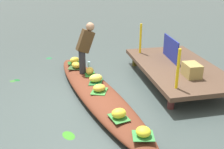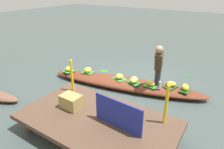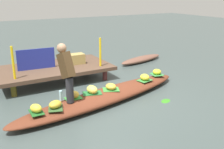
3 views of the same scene
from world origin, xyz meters
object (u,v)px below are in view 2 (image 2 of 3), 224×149
object	(u,v)px
vendor_boat	(124,83)
banana_bunch_0	(69,69)
banana_bunch_2	(151,83)
banana_bunch_3	(134,80)
market_banner	(118,114)
produce_crate	(71,101)
banana_bunch_1	(185,87)
banana_bunch_4	(120,76)
banana_bunch_5	(171,84)
banana_bunch_6	(88,70)
vendor_person	(159,63)
water_bottle	(160,85)

from	to	relation	value
vendor_boat	banana_bunch_0	bearing A→B (deg)	0.80
banana_bunch_2	vendor_boat	bearing A→B (deg)	2.92
banana_bunch_3	market_banner	size ratio (longest dim) A/B	0.30
banana_bunch_3	vendor_boat	bearing A→B (deg)	-4.79
banana_bunch_2	produce_crate	bearing A→B (deg)	65.71
banana_bunch_1	banana_bunch_3	world-z (taller)	banana_bunch_3
banana_bunch_4	banana_bunch_5	size ratio (longest dim) A/B	0.98
banana_bunch_0	vendor_boat	bearing A→B (deg)	-167.22
banana_bunch_6	vendor_person	distance (m)	2.34
vendor_boat	banana_bunch_5	bearing A→B (deg)	-177.90
banana_bunch_5	banana_bunch_2	bearing A→B (deg)	30.13
produce_crate	banana_bunch_6	bearing A→B (deg)	-59.93
banana_bunch_0	market_banner	world-z (taller)	market_banner
vendor_boat	banana_bunch_0	xyz separation A→B (m)	(1.87, 0.42, 0.21)
banana_bunch_3	banana_bunch_4	size ratio (longest dim) A/B	1.12
banana_bunch_2	banana_bunch_3	bearing A→B (deg)	8.09
banana_bunch_2	banana_bunch_6	distance (m)	2.10
banana_bunch_3	banana_bunch_4	bearing A→B (deg)	-0.55
banana_bunch_2	produce_crate	distance (m)	2.37
banana_bunch_1	produce_crate	world-z (taller)	produce_crate
banana_bunch_6	vendor_boat	bearing A→B (deg)	-171.92
banana_bunch_2	vendor_person	size ratio (longest dim) A/B	0.21
banana_bunch_1	banana_bunch_4	xyz separation A→B (m)	(1.86, 0.36, -0.01)
banana_bunch_6	produce_crate	bearing A→B (deg)	120.07
banana_bunch_1	produce_crate	distance (m)	3.08
banana_bunch_0	produce_crate	distance (m)	2.42
banana_bunch_1	banana_bunch_5	distance (m)	0.38
banana_bunch_3	banana_bunch_4	xyz separation A→B (m)	(0.49, -0.00, -0.02)
produce_crate	banana_bunch_2	bearing A→B (deg)	-114.29
vendor_person	produce_crate	world-z (taller)	vendor_person
banana_bunch_6	vendor_person	xyz separation A→B (m)	(-2.24, -0.29, 0.61)
banana_bunch_5	banana_bunch_6	xyz separation A→B (m)	(2.58, 0.51, 0.01)
banana_bunch_2	banana_bunch_3	xyz separation A→B (m)	(0.49, 0.07, 0.00)
banana_bunch_2	banana_bunch_3	size ratio (longest dim) A/B	0.84
banana_bunch_2	banana_bunch_4	distance (m)	0.98
vendor_person	water_bottle	world-z (taller)	vendor_person
banana_bunch_1	water_bottle	size ratio (longest dim) A/B	1.17
banana_bunch_1	banana_bunch_2	bearing A→B (deg)	18.58
vendor_boat	banana_bunch_2	xyz separation A→B (m)	(-0.82, -0.04, 0.22)
banana_bunch_2	banana_bunch_5	bearing A→B (deg)	-149.87
banana_bunch_2	banana_bunch_6	xyz separation A→B (m)	(2.09, 0.22, -0.00)
banana_bunch_3	banana_bunch_1	bearing A→B (deg)	-165.05
vendor_boat	produce_crate	bearing A→B (deg)	73.86
banana_bunch_4	market_banner	distance (m)	2.45
vendor_boat	water_bottle	size ratio (longest dim) A/B	21.40
banana_bunch_4	vendor_boat	bearing A→B (deg)	-171.97
vendor_boat	banana_bunch_1	distance (m)	1.74
market_banner	banana_bunch_1	bearing A→B (deg)	-100.92
vendor_person	market_banner	world-z (taller)	vendor_person
banana_bunch_6	market_banner	world-z (taller)	market_banner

